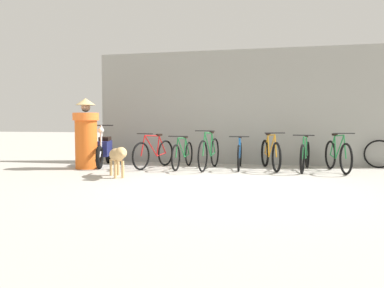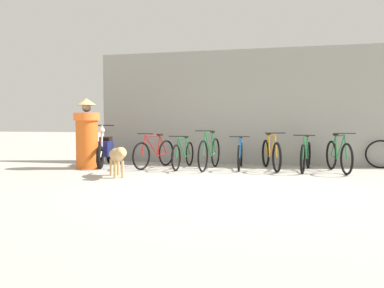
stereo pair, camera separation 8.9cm
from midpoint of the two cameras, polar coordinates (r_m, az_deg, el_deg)
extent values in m
plane|color=#ADA89E|center=(6.55, 5.14, -6.46)|extent=(60.00, 60.00, 0.00)
cube|color=gray|center=(10.01, 7.75, 5.56)|extent=(8.03, 0.20, 3.00)
torus|color=black|center=(8.72, -8.07, -1.85)|extent=(0.24, 0.64, 0.65)
torus|color=black|center=(9.55, -4.32, -1.37)|extent=(0.24, 0.64, 0.65)
cylinder|color=red|center=(9.02, -6.55, -0.31)|extent=(0.18, 0.49, 0.54)
cylinder|color=red|center=(9.26, -5.47, -0.31)|extent=(0.07, 0.13, 0.50)
cylinder|color=red|center=(9.05, -6.37, 1.26)|extent=(0.20, 0.57, 0.06)
cylinder|color=red|center=(9.39, -4.97, -1.60)|extent=(0.14, 0.38, 0.08)
cylinder|color=red|center=(9.42, -4.80, -0.09)|extent=(0.12, 0.30, 0.46)
cylinder|color=red|center=(8.77, -7.78, -0.27)|extent=(0.08, 0.18, 0.48)
cube|color=black|center=(9.29, -5.30, 1.40)|extent=(0.12, 0.19, 0.05)
cylinder|color=black|center=(8.81, -7.49, 1.56)|extent=(0.45, 0.16, 0.02)
torus|color=black|center=(8.51, -2.79, -2.11)|extent=(0.08, 0.61, 0.61)
torus|color=black|center=(9.53, -0.74, -1.51)|extent=(0.08, 0.61, 0.61)
cylinder|color=#1E7238|center=(8.88, -1.94, -0.59)|extent=(0.06, 0.53, 0.51)
cylinder|color=#1E7238|center=(9.18, -1.36, -0.56)|extent=(0.04, 0.14, 0.46)
cylinder|color=#1E7238|center=(8.92, -1.84, 0.89)|extent=(0.06, 0.62, 0.06)
cylinder|color=#1E7238|center=(9.34, -1.09, -1.75)|extent=(0.05, 0.41, 0.07)
cylinder|color=#1E7238|center=(9.37, -1.00, -0.34)|extent=(0.05, 0.32, 0.43)
cylinder|color=#1E7238|center=(8.56, -2.62, -0.59)|extent=(0.04, 0.19, 0.45)
cube|color=black|center=(9.22, -1.26, 1.06)|extent=(0.08, 0.18, 0.05)
cylinder|color=black|center=(8.63, -2.46, 1.17)|extent=(0.46, 0.05, 0.02)
torus|color=black|center=(8.31, 1.35, -1.86)|extent=(0.11, 0.71, 0.71)
torus|color=black|center=(9.31, 3.23, -1.30)|extent=(0.11, 0.71, 0.71)
cylinder|color=#1E7238|center=(8.68, 2.13, -0.10)|extent=(0.08, 0.52, 0.59)
cylinder|color=#1E7238|center=(8.97, 2.67, -0.10)|extent=(0.04, 0.13, 0.54)
cylinder|color=#1E7238|center=(8.71, 2.23, 1.67)|extent=(0.09, 0.60, 0.06)
cylinder|color=#1E7238|center=(9.12, 2.91, -1.56)|extent=(0.07, 0.40, 0.08)
cylinder|color=#1E7238|center=(9.15, 3.00, 0.13)|extent=(0.06, 0.31, 0.50)
cylinder|color=#1E7238|center=(8.36, 1.51, -0.05)|extent=(0.05, 0.19, 0.53)
cube|color=black|center=(9.00, 2.76, 1.81)|extent=(0.09, 0.19, 0.05)
cylinder|color=black|center=(8.42, 1.67, 2.01)|extent=(0.46, 0.07, 0.02)
torus|color=black|center=(8.46, 6.83, -2.16)|extent=(0.07, 0.61, 0.61)
torus|color=black|center=(9.47, 7.13, -1.56)|extent=(0.07, 0.61, 0.61)
cylinder|color=#1959A5|center=(8.84, 6.96, -0.64)|extent=(0.05, 0.51, 0.50)
cylinder|color=#1959A5|center=(9.13, 7.04, -0.61)|extent=(0.03, 0.13, 0.46)
cylinder|color=#1959A5|center=(8.87, 6.99, 0.85)|extent=(0.06, 0.59, 0.06)
cylinder|color=#1959A5|center=(9.29, 7.07, -1.81)|extent=(0.05, 0.39, 0.07)
cylinder|color=#1959A5|center=(9.32, 7.10, -0.38)|extent=(0.04, 0.30, 0.43)
cylinder|color=#1959A5|center=(8.52, 6.86, -0.64)|extent=(0.04, 0.18, 0.45)
cube|color=black|center=(9.17, 7.07, 1.02)|extent=(0.08, 0.18, 0.05)
cylinder|color=black|center=(8.58, 6.90, 1.13)|extent=(0.46, 0.05, 0.02)
torus|color=black|center=(8.45, 12.44, -1.98)|extent=(0.23, 0.67, 0.68)
torus|color=black|center=(9.45, 10.79, -1.39)|extent=(0.23, 0.67, 0.68)
cylinder|color=orange|center=(8.82, 11.77, -0.31)|extent=(0.16, 0.51, 0.56)
cylinder|color=orange|center=(9.11, 11.30, -0.30)|extent=(0.06, 0.13, 0.51)
cylinder|color=orange|center=(8.86, 11.71, 1.35)|extent=(0.18, 0.59, 0.06)
cylinder|color=orange|center=(9.27, 11.07, -1.65)|extent=(0.13, 0.39, 0.08)
cylinder|color=orange|center=(9.30, 11.01, -0.06)|extent=(0.11, 0.31, 0.47)
cylinder|color=orange|center=(8.50, 12.33, -0.29)|extent=(0.07, 0.18, 0.50)
cube|color=black|center=(9.15, 11.24, 1.50)|extent=(0.11, 0.19, 0.05)
cylinder|color=black|center=(8.56, 12.22, 1.65)|extent=(0.45, 0.14, 0.02)
torus|color=black|center=(8.39, 16.17, -2.20)|extent=(0.17, 0.64, 0.64)
torus|color=black|center=(9.47, 16.92, -1.58)|extent=(0.17, 0.64, 0.64)
cylinder|color=#1E7238|center=(8.79, 16.51, -0.59)|extent=(0.12, 0.53, 0.53)
cylinder|color=#1E7238|center=(9.10, 16.72, -0.56)|extent=(0.05, 0.14, 0.49)
cylinder|color=#1E7238|center=(8.83, 16.57, 0.99)|extent=(0.14, 0.62, 0.06)
cylinder|color=#1E7238|center=(9.27, 16.79, -1.84)|extent=(0.10, 0.41, 0.08)
cylinder|color=#1E7238|center=(9.30, 16.85, -0.33)|extent=(0.09, 0.32, 0.45)
cylinder|color=#1E7238|center=(8.45, 16.26, -0.58)|extent=(0.06, 0.19, 0.47)
cube|color=black|center=(9.14, 16.78, 1.15)|extent=(0.10, 0.19, 0.05)
cylinder|color=black|center=(8.52, 16.35, 1.29)|extent=(0.46, 0.11, 0.02)
torus|color=black|center=(8.52, 22.13, -2.10)|extent=(0.18, 0.68, 0.68)
torus|color=black|center=(9.41, 20.07, -1.56)|extent=(0.18, 0.68, 0.68)
cylinder|color=#1E7238|center=(8.85, 21.32, -0.45)|extent=(0.12, 0.47, 0.56)
cylinder|color=#1E7238|center=(9.11, 20.72, -0.44)|extent=(0.05, 0.13, 0.51)
cylinder|color=#1E7238|center=(8.88, 21.25, 1.21)|extent=(0.13, 0.55, 0.06)
cylinder|color=#1E7238|center=(9.25, 20.43, -1.81)|extent=(0.10, 0.36, 0.08)
cylinder|color=#1E7238|center=(9.27, 20.36, -0.21)|extent=(0.08, 0.29, 0.47)
cylinder|color=#1E7238|center=(8.57, 22.00, -0.42)|extent=(0.06, 0.17, 0.50)
cube|color=black|center=(9.14, 20.66, 1.36)|extent=(0.10, 0.19, 0.05)
cylinder|color=black|center=(8.62, 21.87, 1.51)|extent=(0.46, 0.11, 0.02)
torus|color=black|center=(9.13, -14.19, -1.97)|extent=(0.24, 0.57, 0.56)
torus|color=black|center=(10.37, -12.86, -1.32)|extent=(0.24, 0.57, 0.56)
cube|color=navy|center=(9.74, -13.50, -0.65)|extent=(0.49, 0.89, 0.37)
cube|color=black|center=(9.87, -13.36, 0.78)|extent=(0.38, 0.59, 0.10)
cylinder|color=silver|center=(9.33, -13.95, 0.97)|extent=(0.09, 0.15, 0.59)
cylinder|color=silver|center=(9.22, -14.09, -1.40)|extent=(0.10, 0.22, 0.20)
cylinder|color=black|center=(9.37, -13.93, 2.77)|extent=(0.57, 0.18, 0.03)
sphere|color=silver|center=(9.34, -13.95, 2.04)|extent=(0.17, 0.17, 0.14)
ellipsoid|color=tan|center=(7.75, -11.74, -1.66)|extent=(0.62, 0.72, 0.27)
cylinder|color=tan|center=(7.59, -10.85, -3.83)|extent=(0.08, 0.08, 0.34)
cylinder|color=tan|center=(7.56, -11.95, -3.87)|extent=(0.08, 0.08, 0.34)
cylinder|color=tan|center=(8.01, -11.50, -3.46)|extent=(0.08, 0.08, 0.34)
cylinder|color=tan|center=(7.98, -12.55, -3.50)|extent=(0.08, 0.08, 0.34)
sphere|color=tan|center=(7.35, -11.12, -1.35)|extent=(0.32, 0.32, 0.23)
ellipsoid|color=tan|center=(7.26, -10.96, -1.54)|extent=(0.15, 0.16, 0.09)
cylinder|color=tan|center=(8.22, -12.39, -1.58)|extent=(0.21, 0.27, 0.15)
cylinder|color=orange|center=(9.29, -16.09, 0.47)|extent=(0.73, 0.73, 1.33)
cylinder|color=orange|center=(9.28, -16.15, 4.03)|extent=(0.86, 0.86, 0.18)
sphere|color=tan|center=(9.28, -16.17, 5.37)|extent=(0.30, 0.30, 0.21)
cone|color=tan|center=(9.29, -16.18, 6.23)|extent=(0.66, 0.66, 0.16)
torus|color=black|center=(10.06, 26.38, -1.38)|extent=(0.68, 0.19, 0.69)
camera|label=1|loc=(0.04, -90.32, -0.02)|focal=35.00mm
camera|label=2|loc=(0.04, 89.68, 0.02)|focal=35.00mm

